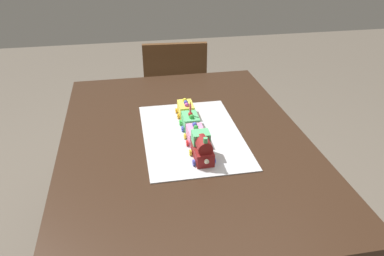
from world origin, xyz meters
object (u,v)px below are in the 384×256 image
(chair, at_px, (175,94))
(cake_car_tanker_lemon, at_px, (186,109))
(cake_car_flatbed_bubblegum, at_px, (196,135))
(cake_car_caboose_mint_green, at_px, (191,121))
(dining_table, at_px, (184,158))
(birthday_candle, at_px, (190,107))
(cake_locomotive, at_px, (203,148))

(chair, distance_m, cake_car_tanker_lemon, 0.90)
(cake_car_flatbed_bubblegum, height_order, cake_car_caboose_mint_green, same)
(dining_table, bearing_deg, cake_car_caboose_mint_green, -30.47)
(cake_car_tanker_lemon, relative_size, birthday_candle, 2.02)
(dining_table, relative_size, cake_locomotive, 10.00)
(chair, relative_size, cake_car_flatbed_bubblegum, 8.60)
(chair, height_order, cake_car_caboose_mint_green, chair)
(birthday_candle, bearing_deg, cake_car_caboose_mint_green, -180.00)
(cake_car_caboose_mint_green, relative_size, birthday_candle, 2.02)
(cake_car_flatbed_bubblegum, relative_size, cake_car_tanker_lemon, 1.00)
(birthday_candle, bearing_deg, chair, -3.84)
(cake_car_flatbed_bubblegum, relative_size, cake_car_caboose_mint_green, 1.00)
(dining_table, distance_m, chair, 1.05)
(dining_table, distance_m, birthday_candle, 0.22)
(cake_locomotive, xyz_separation_m, cake_car_tanker_lemon, (0.36, -0.00, -0.02))
(chair, xyz_separation_m, cake_car_flatbed_bubblegum, (-1.08, 0.06, 0.30))
(cake_car_flatbed_bubblegum, bearing_deg, cake_car_tanker_lemon, 0.00)
(chair, bearing_deg, birthday_candle, 89.94)
(cake_car_tanker_lemon, bearing_deg, dining_table, 167.96)
(chair, height_order, birthday_candle, birthday_candle)
(cake_car_caboose_mint_green, bearing_deg, chair, -3.82)
(cake_locomotive, xyz_separation_m, birthday_candle, (0.25, 0.00, 0.05))
(dining_table, xyz_separation_m, cake_car_tanker_lemon, (0.19, -0.04, 0.14))
(cake_car_caboose_mint_green, bearing_deg, cake_locomotive, 180.00)
(cake_car_tanker_lemon, bearing_deg, cake_car_flatbed_bubblegum, 180.00)
(cake_car_caboose_mint_green, bearing_deg, cake_car_flatbed_bubblegum, 180.00)
(cake_car_caboose_mint_green, distance_m, cake_car_tanker_lemon, 0.12)
(cake_car_caboose_mint_green, height_order, birthday_candle, birthday_candle)
(cake_car_caboose_mint_green, xyz_separation_m, birthday_candle, (0.00, 0.00, 0.07))
(dining_table, height_order, chair, chair)
(chair, distance_m, cake_car_caboose_mint_green, 1.01)
(chair, bearing_deg, cake_car_flatbed_bubblegum, 90.36)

